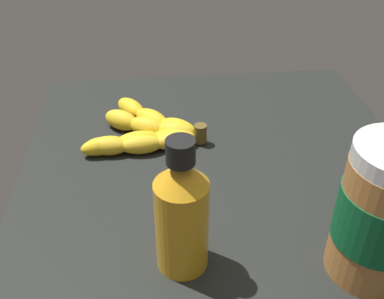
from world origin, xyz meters
TOP-DOWN VIEW (x-y plane):
  - ground_plane at (0.00, 0.00)cm, footprint 72.32×58.58cm
  - banana_bunch at (-13.43, -10.62)cm, footprint 16.72×19.74cm
  - peanut_butter_jar at (15.43, 13.44)cm, footprint 9.51×9.51cm
  - honey_bottle at (12.51, -7.10)cm, footprint 5.80×5.80cm

SIDE VIEW (x-z plane):
  - ground_plane at x=0.00cm, z-range -4.52..0.00cm
  - banana_bunch at x=-13.43cm, z-range -0.13..3.17cm
  - honey_bottle at x=12.51cm, z-range -0.92..15.70cm
  - peanut_butter_jar at x=15.43cm, z-range -0.06..16.21cm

